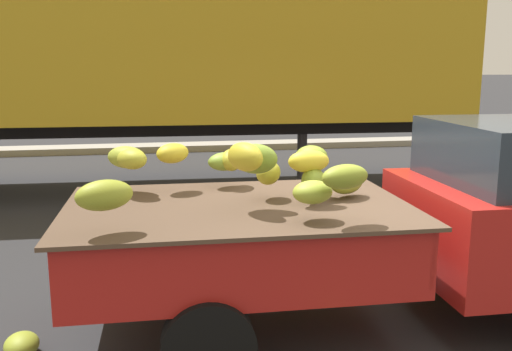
# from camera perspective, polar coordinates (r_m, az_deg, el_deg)

# --- Properties ---
(ground) EXTENTS (220.00, 220.00, 0.00)m
(ground) POSITION_cam_1_polar(r_m,az_deg,el_deg) (5.12, 12.24, -14.17)
(ground) COLOR #28282B
(curb_strip) EXTENTS (80.00, 0.80, 0.16)m
(curb_strip) POSITION_cam_1_polar(r_m,az_deg,el_deg) (14.80, -3.00, 3.00)
(curb_strip) COLOR gray
(curb_strip) RESTS_ON ground
(pickup_truck) EXTENTS (4.78, 1.84, 1.70)m
(pickup_truck) POSITION_cam_1_polar(r_m,az_deg,el_deg) (5.08, 19.38, -4.13)
(pickup_truck) COLOR #B21E19
(pickup_truck) RESTS_ON ground
(semi_trailer) EXTENTS (12.08, 3.00, 3.95)m
(semi_trailer) POSITION_cam_1_polar(r_m,az_deg,el_deg) (10.05, -14.73, 12.90)
(semi_trailer) COLOR gold
(semi_trailer) RESTS_ON ground
(fallen_banana_bunch_near_tailgate) EXTENTS (0.27, 0.32, 0.18)m
(fallen_banana_bunch_near_tailgate) POSITION_cam_1_polar(r_m,az_deg,el_deg) (4.79, -22.57, -15.50)
(fallen_banana_bunch_near_tailgate) COLOR #93A42F
(fallen_banana_bunch_near_tailgate) RESTS_ON ground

